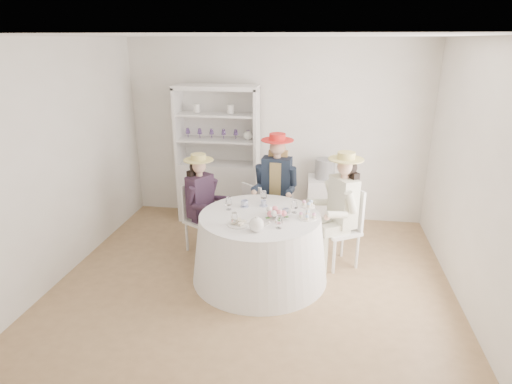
# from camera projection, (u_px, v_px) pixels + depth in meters

# --- Properties ---
(ground) EXTENTS (4.50, 4.50, 0.00)m
(ground) POSITION_uv_depth(u_px,v_px,m) (255.00, 278.00, 5.06)
(ground) COLOR olive
(ground) RESTS_ON ground
(ceiling) EXTENTS (4.50, 4.50, 0.00)m
(ceiling) POSITION_uv_depth(u_px,v_px,m) (254.00, 36.00, 4.15)
(ceiling) COLOR white
(ceiling) RESTS_ON wall_back
(wall_back) EXTENTS (4.50, 0.00, 4.50)m
(wall_back) POSITION_uv_depth(u_px,v_px,m) (276.00, 132.00, 6.46)
(wall_back) COLOR silver
(wall_back) RESTS_ON ground
(wall_front) EXTENTS (4.50, 0.00, 4.50)m
(wall_front) POSITION_uv_depth(u_px,v_px,m) (204.00, 257.00, 2.74)
(wall_front) COLOR silver
(wall_front) RESTS_ON ground
(wall_left) EXTENTS (0.00, 4.50, 4.50)m
(wall_left) POSITION_uv_depth(u_px,v_px,m) (63.00, 160.00, 4.94)
(wall_left) COLOR silver
(wall_left) RESTS_ON ground
(wall_right) EXTENTS (0.00, 4.50, 4.50)m
(wall_right) POSITION_uv_depth(u_px,v_px,m) (476.00, 179.00, 4.27)
(wall_right) COLOR silver
(wall_right) RESTS_ON ground
(tea_table) EXTENTS (1.58, 1.58, 0.79)m
(tea_table) POSITION_uv_depth(u_px,v_px,m) (260.00, 247.00, 4.96)
(tea_table) COLOR white
(tea_table) RESTS_ON ground
(hutch) EXTENTS (1.26, 0.57, 2.05)m
(hutch) POSITION_uv_depth(u_px,v_px,m) (219.00, 174.00, 6.53)
(hutch) COLOR silver
(hutch) RESTS_ON ground
(side_table) EXTENTS (0.49, 0.49, 0.73)m
(side_table) POSITION_uv_depth(u_px,v_px,m) (323.00, 201.00, 6.43)
(side_table) COLOR silver
(side_table) RESTS_ON ground
(hatbox) EXTENTS (0.32, 0.32, 0.29)m
(hatbox) POSITION_uv_depth(u_px,v_px,m) (325.00, 169.00, 6.26)
(hatbox) COLOR black
(hatbox) RESTS_ON side_table
(guest_left) EXTENTS (0.56, 0.52, 1.32)m
(guest_left) POSITION_uv_depth(u_px,v_px,m) (201.00, 198.00, 5.49)
(guest_left) COLOR silver
(guest_left) RESTS_ON ground
(guest_mid) EXTENTS (0.55, 0.58, 1.51)m
(guest_mid) POSITION_uv_depth(u_px,v_px,m) (276.00, 182.00, 5.74)
(guest_mid) COLOR silver
(guest_mid) RESTS_ON ground
(guest_right) EXTENTS (0.62, 0.57, 1.45)m
(guest_right) POSITION_uv_depth(u_px,v_px,m) (341.00, 204.00, 5.10)
(guest_right) COLOR silver
(guest_right) RESTS_ON ground
(spare_chair) EXTENTS (0.49, 0.49, 0.86)m
(spare_chair) POSITION_uv_depth(u_px,v_px,m) (257.00, 211.00, 5.81)
(spare_chair) COLOR silver
(spare_chair) RESTS_ON ground
(teacup_a) EXTENTS (0.11, 0.11, 0.07)m
(teacup_a) POSITION_uv_depth(u_px,v_px,m) (245.00, 204.00, 5.06)
(teacup_a) COLOR white
(teacup_a) RESTS_ON tea_table
(teacup_b) EXTENTS (0.08, 0.08, 0.07)m
(teacup_b) POSITION_uv_depth(u_px,v_px,m) (263.00, 204.00, 5.08)
(teacup_b) COLOR white
(teacup_b) RESTS_ON tea_table
(teacup_c) EXTENTS (0.08, 0.08, 0.06)m
(teacup_c) POSITION_uv_depth(u_px,v_px,m) (286.00, 212.00, 4.84)
(teacup_c) COLOR white
(teacup_c) RESTS_ON tea_table
(flower_bowl) EXTENTS (0.28, 0.28, 0.06)m
(flower_bowl) POSITION_uv_depth(u_px,v_px,m) (280.00, 214.00, 4.79)
(flower_bowl) COLOR white
(flower_bowl) RESTS_ON tea_table
(flower_arrangement) EXTENTS (0.18, 0.18, 0.07)m
(flower_arrangement) POSITION_uv_depth(u_px,v_px,m) (277.00, 213.00, 4.67)
(flower_arrangement) COLOR #E97483
(flower_arrangement) RESTS_ON tea_table
(table_teapot) EXTENTS (0.22, 0.16, 0.17)m
(table_teapot) POSITION_uv_depth(u_px,v_px,m) (257.00, 225.00, 4.41)
(table_teapot) COLOR white
(table_teapot) RESTS_ON tea_table
(sandwich_plate) EXTENTS (0.25, 0.25, 0.06)m
(sandwich_plate) POSITION_uv_depth(u_px,v_px,m) (239.00, 223.00, 4.58)
(sandwich_plate) COLOR white
(sandwich_plate) RESTS_ON tea_table
(cupcake_stand) EXTENTS (0.21, 0.21, 0.20)m
(cupcake_stand) POSITION_uv_depth(u_px,v_px,m) (308.00, 212.00, 4.73)
(cupcake_stand) COLOR white
(cupcake_stand) RESTS_ON tea_table
(stemware_set) EXTENTS (0.84, 0.81, 0.15)m
(stemware_set) POSITION_uv_depth(u_px,v_px,m) (260.00, 209.00, 4.81)
(stemware_set) COLOR white
(stemware_set) RESTS_ON tea_table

